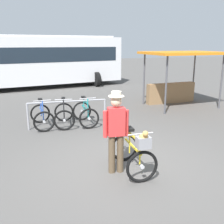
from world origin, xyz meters
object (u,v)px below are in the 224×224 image
Objects in this scene: racked_bike_blue at (42,116)px; bus_distant at (38,59)px; person_with_featured_bike at (116,129)px; featured_bicycle at (135,152)px; market_stall at (177,73)px; racked_bike_black at (64,115)px; racked_bike_teal at (85,114)px.

bus_distant is at bearing 86.66° from racked_bike_blue.
featured_bicycle is at bearing -28.55° from person_with_featured_bike.
market_stall is at bearing 47.86° from person_with_featured_bike.
racked_bike_blue is at bearing 175.70° from racked_bike_black.
featured_bicycle is 12.16m from bus_distant.
racked_bike_teal is 0.92× the size of featured_bicycle.
racked_bike_teal is at bearing -4.30° from racked_bike_black.
person_with_featured_bike reaches higher than racked_bike_blue.
racked_bike_teal is 0.11× the size of bus_distant.
racked_bike_blue is at bearing 108.84° from person_with_featured_bike.
featured_bicycle is at bearing -84.79° from bus_distant.
racked_bike_blue is at bearing -165.88° from market_stall.
bus_distant is (-1.10, 12.04, 1.25)m from featured_bicycle.
racked_bike_black is 1.05× the size of racked_bike_teal.
bus_distant is 3.24× the size of market_stall.
person_with_featured_bike is (0.54, -3.57, 0.58)m from racked_bike_black.
person_with_featured_bike is (-0.16, -3.51, 0.58)m from racked_bike_teal.
market_stall reaches higher than racked_bike_black.
bus_distant reaches higher than market_stall.
racked_bike_blue and racked_bike_black have the same top height.
bus_distant is at bearing 95.21° from featured_bicycle.
racked_bike_black is (0.70, -0.05, 0.00)m from racked_bike_blue.
racked_bike_blue and racked_bike_teal have the same top height.
racked_bike_blue is 0.96× the size of racked_bike_black.
racked_bike_teal is at bearing 87.38° from person_with_featured_bike.
person_with_featured_bike reaches higher than featured_bicycle.
racked_bike_black is 8.40m from bus_distant.
racked_bike_teal is at bearing -4.30° from racked_bike_blue.
racked_bike_teal is at bearing -160.50° from market_stall.
bus_distant is at bearing 96.26° from racked_bike_teal.
racked_bike_black is 0.68× the size of person_with_featured_bike.
bus_distant is at bearing 93.64° from person_with_featured_bike.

